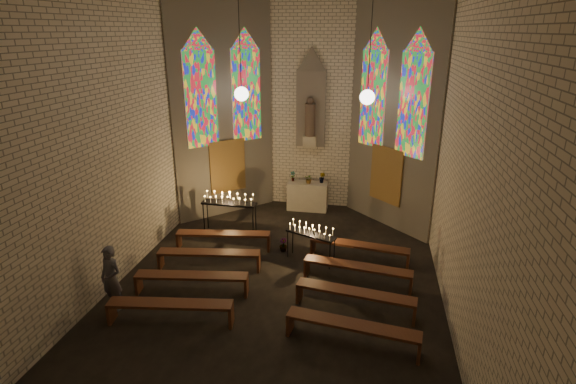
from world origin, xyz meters
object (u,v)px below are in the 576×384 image
object	(u,v)px
altar	(308,196)
votive_stand_right	(311,232)
votive_stand_left	(229,201)
aisle_flower_pot	(283,245)
visitor	(111,278)

from	to	relation	value
altar	votive_stand_right	size ratio (longest dim) A/B	0.98
votive_stand_left	aisle_flower_pot	bearing A→B (deg)	-25.45
aisle_flower_pot	votive_stand_left	xyz separation A→B (m)	(-1.90, 0.94, 0.88)
altar	aisle_flower_pot	xyz separation A→B (m)	(-0.22, -3.32, -0.30)
votive_stand_left	visitor	xyz separation A→B (m)	(-1.36, -4.45, -0.30)
votive_stand_right	visitor	xyz separation A→B (m)	(-4.11, -3.06, -0.11)
altar	votive_stand_left	distance (m)	3.24
votive_stand_right	visitor	distance (m)	5.13
altar	votive_stand_right	world-z (taller)	votive_stand_right
aisle_flower_pot	votive_stand_left	size ratio (longest dim) A/B	0.23
aisle_flower_pot	votive_stand_left	world-z (taller)	votive_stand_left
votive_stand_left	votive_stand_right	xyz separation A→B (m)	(2.76, -1.39, -0.19)
votive_stand_left	votive_stand_right	distance (m)	3.09
aisle_flower_pot	altar	bearing A→B (deg)	86.26
altar	aisle_flower_pot	bearing A→B (deg)	-93.74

